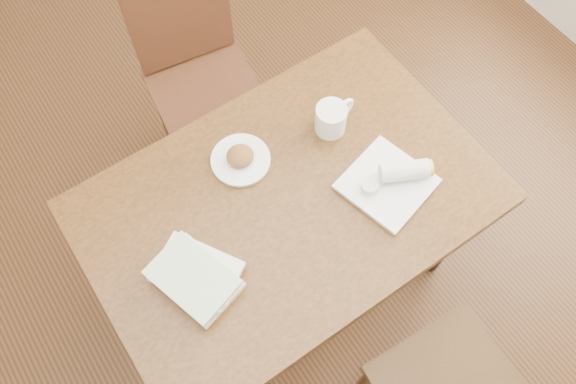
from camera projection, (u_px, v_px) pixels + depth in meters
ground at (288, 274)px, 2.45m from camera, size 4.00×5.00×0.01m
table at (288, 210)px, 1.84m from camera, size 1.27×0.84×0.75m
chair_far at (197, 67)px, 2.25m from camera, size 0.48×0.48×0.95m
plate_scone at (240, 159)px, 1.81m from camera, size 0.19×0.19×0.06m
coffee_mug at (332, 118)px, 1.84m from camera, size 0.15×0.10×0.11m
plate_burrito at (393, 180)px, 1.77m from camera, size 0.30×0.30×0.08m
book_stack at (195, 276)px, 1.62m from camera, size 0.26×0.30×0.07m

